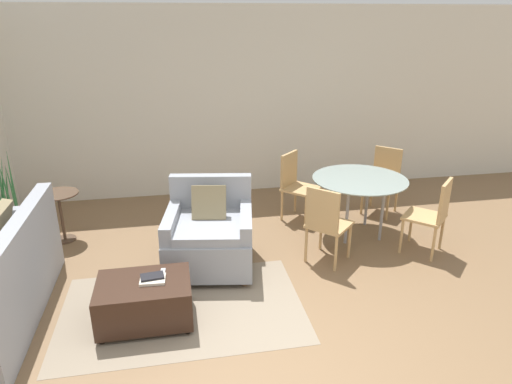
% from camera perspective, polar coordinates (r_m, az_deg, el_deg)
% --- Properties ---
extents(ground_plane, '(20.00, 20.00, 0.00)m').
position_cam_1_polar(ground_plane, '(3.83, 1.71, -21.01)').
color(ground_plane, brown).
extents(wall_back, '(12.00, 0.06, 2.75)m').
position_cam_1_polar(wall_back, '(6.87, -5.25, 10.94)').
color(wall_back, silver).
rests_on(wall_back, ground_plane).
extents(area_rug, '(2.24, 1.44, 0.01)m').
position_cam_1_polar(area_rug, '(4.48, -9.12, -14.19)').
color(area_rug, gray).
rests_on(area_rug, ground_plane).
extents(armchair, '(1.05, 1.06, 0.93)m').
position_cam_1_polar(armchair, '(4.97, -5.81, -5.38)').
color(armchair, '#999EA8').
rests_on(armchair, ground_plane).
extents(ottoman, '(0.82, 0.58, 0.40)m').
position_cam_1_polar(ottoman, '(4.27, -13.74, -12.99)').
color(ottoman, '#382319').
rests_on(ottoman, ground_plane).
extents(book_stack, '(0.23, 0.19, 0.04)m').
position_cam_1_polar(book_stack, '(4.17, -12.81, -10.51)').
color(book_stack, beige).
rests_on(book_stack, ottoman).
extents(tv_remote_primary, '(0.06, 0.16, 0.01)m').
position_cam_1_polar(tv_remote_primary, '(4.26, -11.61, -9.89)').
color(tv_remote_primary, '#B7B7BC').
rests_on(tv_remote_primary, ottoman).
extents(potted_plant, '(0.33, 0.33, 1.21)m').
position_cam_1_polar(potted_plant, '(6.07, -28.23, -3.41)').
color(potted_plant, maroon).
rests_on(potted_plant, ground_plane).
extents(side_table, '(0.47, 0.47, 0.62)m').
position_cam_1_polar(side_table, '(5.95, -23.30, -1.76)').
color(side_table, '#4C3828').
rests_on(side_table, ground_plane).
extents(dining_table, '(1.15, 1.15, 0.74)m').
position_cam_1_polar(dining_table, '(5.69, 12.80, 0.93)').
color(dining_table, '#8C9E99').
rests_on(dining_table, ground_plane).
extents(dining_chair_near_left, '(0.59, 0.59, 0.90)m').
position_cam_1_polar(dining_chair_near_left, '(4.98, 8.74, -3.53)').
color(dining_chair_near_left, tan).
rests_on(dining_chair_near_left, ground_plane).
extents(dining_chair_near_right, '(0.59, 0.59, 0.90)m').
position_cam_1_polar(dining_chair_near_right, '(5.51, 21.28, -2.33)').
color(dining_chair_near_right, tan).
rests_on(dining_chair_near_right, ground_plane).
extents(dining_chair_far_left, '(0.59, 0.59, 0.90)m').
position_cam_1_polar(dining_chair_far_left, '(6.10, 4.93, 1.30)').
color(dining_chair_far_left, tan).
rests_on(dining_chair_far_left, ground_plane).
extents(dining_chair_far_right, '(0.59, 0.59, 0.90)m').
position_cam_1_polar(dining_chair_far_right, '(6.54, 15.69, 1.94)').
color(dining_chair_far_right, tan).
rests_on(dining_chair_far_right, ground_plane).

